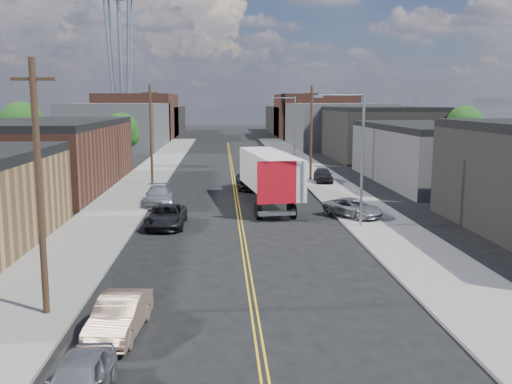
{
  "coord_description": "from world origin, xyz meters",
  "views": [
    {
      "loc": [
        -1.25,
        -11.9,
        8.39
      ],
      "look_at": [
        0.97,
        24.95,
        2.5
      ],
      "focal_mm": 40.0,
      "sensor_mm": 36.0,
      "label": 1
    }
  ],
  "objects": [
    {
      "name": "ground",
      "position": [
        0.0,
        60.0,
        0.0
      ],
      "size": [
        260.0,
        260.0,
        0.0
      ],
      "primitive_type": "plane",
      "color": "black",
      "rests_on": "ground"
    },
    {
      "name": "centerline",
      "position": [
        0.0,
        45.0,
        0.01
      ],
      "size": [
        0.32,
        120.0,
        0.01
      ],
      "primitive_type": "cube",
      "color": "gold",
      "rests_on": "ground"
    },
    {
      "name": "sidewalk_left",
      "position": [
        -9.5,
        45.0,
        0.07
      ],
      "size": [
        5.0,
        140.0,
        0.15
      ],
      "primitive_type": "cube",
      "color": "slate",
      "rests_on": "ground"
    },
    {
      "name": "sidewalk_right",
      "position": [
        9.5,
        45.0,
        0.07
      ],
      "size": [
        5.0,
        140.0,
        0.15
      ],
      "primitive_type": "cube",
      "color": "slate",
      "rests_on": "ground"
    },
    {
      "name": "warehouse_brown",
      "position": [
        -18.0,
        44.0,
        3.3
      ],
      "size": [
        12.0,
        26.0,
        6.6
      ],
      "color": "#502B20",
      "rests_on": "ground"
    },
    {
      "name": "industrial_right_b",
      "position": [
        22.0,
        46.0,
        3.05
      ],
      "size": [
        14.0,
        24.0,
        6.1
      ],
      "color": "#343437",
      "rests_on": "ground"
    },
    {
      "name": "industrial_right_c",
      "position": [
        22.0,
        72.0,
        3.8
      ],
      "size": [
        14.0,
        22.0,
        7.6
      ],
      "color": "black",
      "rests_on": "ground"
    },
    {
      "name": "skyline_left_a",
      "position": [
        -20.0,
        95.0,
        4.0
      ],
      "size": [
        16.0,
        30.0,
        8.0
      ],
      "primitive_type": "cube",
      "color": "#343437",
      "rests_on": "ground"
    },
    {
      "name": "skyline_right_a",
      "position": [
        20.0,
        95.0,
        4.0
      ],
      "size": [
        16.0,
        30.0,
        8.0
      ],
      "primitive_type": "cube",
      "color": "#343437",
      "rests_on": "ground"
    },
    {
      "name": "skyline_left_b",
      "position": [
        -20.0,
        120.0,
        5.0
      ],
      "size": [
        16.0,
        26.0,
        10.0
      ],
      "primitive_type": "cube",
      "color": "#502B20",
      "rests_on": "ground"
    },
    {
      "name": "skyline_right_b",
      "position": [
        20.0,
        120.0,
        5.0
      ],
      "size": [
        16.0,
        26.0,
        10.0
      ],
      "primitive_type": "cube",
      "color": "#502B20",
      "rests_on": "ground"
    },
    {
      "name": "skyline_left_c",
      "position": [
        -20.0,
        140.0,
        3.5
      ],
      "size": [
        16.0,
        40.0,
        7.0
      ],
      "primitive_type": "cube",
      "color": "black",
      "rests_on": "ground"
    },
    {
      "name": "skyline_right_c",
      "position": [
        20.0,
        140.0,
        3.5
      ],
      "size": [
        16.0,
        40.0,
        7.0
      ],
      "primitive_type": "cube",
      "color": "black",
      "rests_on": "ground"
    },
    {
      "name": "streetlight_near",
      "position": [
        7.6,
        25.0,
        5.33
      ],
      "size": [
        3.39,
        0.25,
        9.0
      ],
      "color": "gray",
      "rests_on": "ground"
    },
    {
      "name": "streetlight_far",
      "position": [
        7.6,
        60.0,
        5.33
      ],
      "size": [
        3.39,
        0.25,
        9.0
      ],
      "color": "gray",
      "rests_on": "ground"
    },
    {
      "name": "utility_pole_left_near",
      "position": [
        -8.2,
        10.0,
        5.14
      ],
      "size": [
        1.6,
        0.26,
        10.0
      ],
      "color": "black",
      "rests_on": "ground"
    },
    {
      "name": "utility_pole_left_far",
      "position": [
        -8.2,
        45.0,
        5.14
      ],
      "size": [
        1.6,
        0.26,
        10.0
      ],
      "color": "black",
      "rests_on": "ground"
    },
    {
      "name": "utility_pole_right",
      "position": [
        8.2,
        48.0,
        5.14
      ],
      "size": [
        1.6,
        0.26,
        10.0
      ],
      "color": "black",
      "rests_on": "ground"
    },
    {
      "name": "tree_left_mid",
      "position": [
        -23.94,
        55.0,
        5.48
      ],
      "size": [
        5.1,
        5.04,
        8.37
      ],
      "color": "black",
      "rests_on": "ground"
    },
    {
      "name": "tree_left_far",
      "position": [
        -13.94,
        62.0,
        4.57
      ],
      "size": [
        4.35,
        4.2,
        6.97
      ],
      "color": "black",
      "rests_on": "ground"
    },
    {
      "name": "tree_right_far",
      "position": [
        30.06,
        60.0,
        5.18
      ],
      "size": [
        4.85,
        4.76,
        7.91
      ],
      "color": "black",
      "rests_on": "ground"
    },
    {
      "name": "semi_truck",
      "position": [
        2.58,
        35.36,
        2.44
      ],
      "size": [
        4.35,
        16.63,
        4.28
      ],
      "rotation": [
        0.0,
        0.0,
        0.12
      ],
      "color": "#BEBEBE",
      "rests_on": "ground"
    },
    {
      "name": "car_left_a",
      "position": [
        -5.3,
        3.3,
        0.67
      ],
      "size": [
        1.69,
        3.95,
        1.33
      ],
      "primitive_type": "imported",
      "rotation": [
        0.0,
        0.0,
        -0.03
      ],
      "color": "gray",
      "rests_on": "ground"
    },
    {
      "name": "car_left_b",
      "position": [
        -5.0,
        8.0,
        0.72
      ],
      "size": [
        1.96,
        4.5,
        1.44
      ],
      "primitive_type": "imported",
      "rotation": [
        0.0,
        0.0,
        -0.1
      ],
      "color": "#886C59",
      "rests_on": "ground"
    },
    {
      "name": "car_left_c",
      "position": [
        -5.0,
        26.0,
        0.74
      ],
      "size": [
        2.54,
        5.34,
        1.47
      ],
      "primitive_type": "imported",
      "rotation": [
        0.0,
        0.0,
        -0.02
      ],
      "color": "black",
      "rests_on": "ground"
    },
    {
      "name": "car_left_d",
      "position": [
        -6.4,
        34.13,
        0.77
      ],
      "size": [
        2.57,
        5.45,
        1.54
      ],
      "primitive_type": "imported",
      "rotation": [
        0.0,
        0.0,
        0.08
      ],
      "color": "#A1A4A6",
      "rests_on": "ground"
    },
    {
      "name": "car_right_lot_a",
      "position": [
        8.2,
        28.0,
        0.8
      ],
      "size": [
        4.4,
        5.06,
        1.3
      ],
      "primitive_type": "imported",
      "rotation": [
        0.0,
        0.0,
        0.6
      ],
      "color": "gray",
      "rests_on": "sidewalk_right"
    },
    {
      "name": "car_right_lot_c",
      "position": [
        9.17,
        45.82,
        0.88
      ],
      "size": [
        1.96,
        4.39,
        1.47
      ],
      "primitive_type": "imported",
      "rotation": [
        0.0,
        0.0,
        -0.05
      ],
      "color": "black",
      "rests_on": "sidewalk_right"
    },
    {
      "name": "car_ahead_truck",
      "position": [
        1.5,
        42.53,
        0.79
      ],
      "size": [
        2.73,
        5.73,
        1.58
      ],
      "primitive_type": "imported",
      "rotation": [
        0.0,
        0.0,
        0.02
      ],
      "color": "black",
      "rests_on": "ground"
    }
  ]
}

